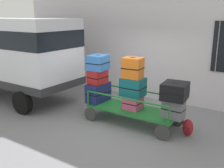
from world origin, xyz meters
name	(u,v)px	position (x,y,z in m)	size (l,w,h in m)	color
ground_plane	(122,118)	(0.00, 0.00, 0.00)	(40.00, 40.00, 0.00)	gray
building_wall	(159,27)	(0.01, 2.34, 2.50)	(12.00, 0.38, 5.00)	silver
van	(14,50)	(-4.20, -0.34, 1.72)	(4.70, 2.10, 2.81)	silver
luggage_cart	(132,111)	(0.43, -0.13, 0.36)	(2.56, 1.03, 0.43)	#1E722D
cart_railing	(133,96)	(0.43, -0.13, 0.79)	(2.45, 0.90, 0.43)	#1E722D
suitcase_left_bottom	(98,92)	(-0.74, -0.12, 0.71)	(0.44, 0.78, 0.56)	navy
suitcase_left_middle	(98,77)	(-0.74, -0.15, 1.18)	(0.46, 0.55, 0.39)	#B21E1E
suitcase_left_top	(98,63)	(-0.74, -0.12, 1.59)	(0.54, 0.61, 0.43)	#3372C6
suitcase_midleft_bottom	(133,102)	(0.43, -0.11, 0.62)	(0.45, 0.47, 0.38)	#CC4C72
suitcase_midleft_middle	(133,87)	(0.43, -0.13, 1.05)	(0.61, 0.52, 0.50)	#0F5960
suitcase_midleft_top	(133,68)	(0.43, -0.17, 1.58)	(0.53, 0.44, 0.55)	orange
suitcase_center_bottom	(173,109)	(1.59, -0.16, 0.67)	(0.55, 0.37, 0.49)	slate
suitcase_center_middle	(175,91)	(1.59, -0.13, 1.13)	(0.65, 0.72, 0.42)	black
backpack	(188,128)	(1.95, -0.05, 0.22)	(0.27, 0.22, 0.44)	maroon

